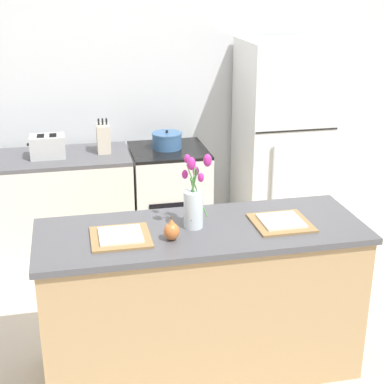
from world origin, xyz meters
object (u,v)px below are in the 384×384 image
object	(u,v)px
cooking_pot	(167,141)
refrigerator	(281,145)
toaster	(48,146)
stove_range	(169,200)
flower_vase	(194,201)
plate_setting_right	(281,222)
knife_block	(103,138)
plate_setting_left	(121,236)
pear_figurine	(172,230)

from	to	relation	value
cooking_pot	refrigerator	bearing A→B (deg)	-1.16
toaster	cooking_pot	xyz separation A→B (m)	(0.93, 0.05, -0.02)
stove_range	cooking_pot	xyz separation A→B (m)	(-0.01, 0.02, 0.51)
stove_range	flower_vase	distance (m)	1.69
toaster	refrigerator	bearing A→B (deg)	0.89
refrigerator	toaster	size ratio (longest dim) A/B	6.11
refrigerator	plate_setting_right	bearing A→B (deg)	-110.35
flower_vase	toaster	bearing A→B (deg)	117.32
cooking_pot	knife_block	world-z (taller)	knife_block
knife_block	cooking_pot	bearing A→B (deg)	0.18
plate_setting_left	knife_block	xyz separation A→B (m)	(0.03, 1.65, 0.08)
plate_setting_left	knife_block	distance (m)	1.65
stove_range	refrigerator	bearing A→B (deg)	0.04
plate_setting_right	toaster	xyz separation A→B (m)	(-1.28, 1.60, 0.06)
plate_setting_left	knife_block	size ratio (longest dim) A/B	1.16
pear_figurine	knife_block	distance (m)	1.74
stove_range	flower_vase	bearing A→B (deg)	-95.00
flower_vase	cooking_pot	world-z (taller)	flower_vase
stove_range	pear_figurine	bearing A→B (deg)	-99.50
pear_figurine	plate_setting_left	xyz separation A→B (m)	(-0.26, 0.07, -0.04)
refrigerator	pear_figurine	bearing A→B (deg)	-125.90
stove_range	pear_figurine	world-z (taller)	pear_figurine
cooking_pot	flower_vase	bearing A→B (deg)	-94.62
toaster	stove_range	bearing A→B (deg)	1.74
stove_range	knife_block	size ratio (longest dim) A/B	3.27
refrigerator	knife_block	size ratio (longest dim) A/B	6.34
refrigerator	plate_setting_left	bearing A→B (deg)	-132.49
stove_range	cooking_pot	distance (m)	0.51
stove_range	cooking_pot	world-z (taller)	cooking_pot
flower_vase	pear_figurine	bearing A→B (deg)	-137.64
refrigerator	plate_setting_right	xyz separation A→B (m)	(-0.61, -1.63, 0.05)
stove_range	toaster	distance (m)	1.07
toaster	cooking_pot	distance (m)	0.93
plate_setting_left	knife_block	world-z (taller)	knife_block
toaster	knife_block	world-z (taller)	knife_block
stove_range	knife_block	bearing A→B (deg)	177.90
stove_range	plate_setting_left	world-z (taller)	plate_setting_left
stove_range	flower_vase	world-z (taller)	flower_vase
plate_setting_right	toaster	distance (m)	2.05
refrigerator	plate_setting_left	distance (m)	2.21
flower_vase	pear_figurine	world-z (taller)	flower_vase
flower_vase	plate_setting_right	world-z (taller)	flower_vase
refrigerator	plate_setting_left	size ratio (longest dim) A/B	5.46
pear_figurine	knife_block	xyz separation A→B (m)	(-0.22, 1.72, 0.04)
pear_figurine	toaster	size ratio (longest dim) A/B	0.48
plate_setting_right	cooking_pot	world-z (taller)	cooking_pot
plate_setting_right	cooking_pot	bearing A→B (deg)	102.08
plate_setting_right	knife_block	xyz separation A→B (m)	(-0.85, 1.65, 0.08)
toaster	plate_setting_left	bearing A→B (deg)	-76.34
toaster	cooking_pot	size ratio (longest dim) A/B	1.17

